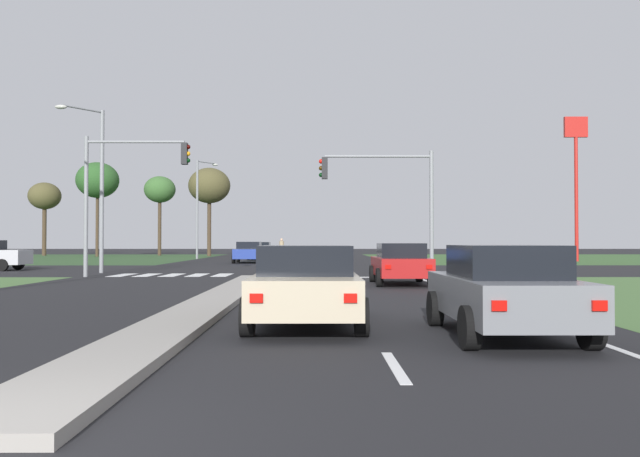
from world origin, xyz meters
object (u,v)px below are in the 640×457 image
object	(u,v)px
traffic_signal_near_left	(122,181)
street_lamp_third	(199,203)
car_teal_second	(261,251)
treeline_fourth	(209,186)
car_beige_third	(306,284)
fastfood_pole_sign	(576,156)
car_blue_sixth	(249,252)
treeline_third	(160,190)
treeline_second	(98,181)
street_lamp_second	(97,180)
pedestrian_at_median	(282,247)
traffic_signal_near_right	(390,189)
treeline_near	(45,197)
car_red_fifth	(401,263)
car_grey_near	(504,290)

from	to	relation	value
traffic_signal_near_left	street_lamp_third	size ratio (longest dim) A/B	0.70
car_teal_second	treeline_fourth	distance (m)	16.26
car_beige_third	treeline_fourth	distance (m)	57.27
fastfood_pole_sign	car_blue_sixth	bearing A→B (deg)	-172.97
car_teal_second	treeline_third	bearing A→B (deg)	-52.67
fastfood_pole_sign	treeline_fourth	distance (m)	36.34
treeline_fourth	car_blue_sixth	bearing A→B (deg)	-73.01
car_blue_sixth	car_beige_third	bearing A→B (deg)	97.73
traffic_signal_near_left	car_beige_third	bearing A→B (deg)	-62.86
fastfood_pole_sign	car_beige_third	bearing A→B (deg)	-118.38
traffic_signal_near_left	treeline_second	size ratio (longest dim) A/B	0.64
street_lamp_second	street_lamp_third	size ratio (longest dim) A/B	0.91
street_lamp_second	pedestrian_at_median	bearing A→B (deg)	63.07
treeline_second	fastfood_pole_sign	bearing A→B (deg)	-20.73
traffic_signal_near_right	treeline_third	distance (m)	47.58
traffic_signal_near_left	treeline_near	bearing A→B (deg)	116.80
car_beige_third	street_lamp_second	bearing A→B (deg)	118.38
car_red_fifth	fastfood_pole_sign	world-z (taller)	fastfood_pole_sign
car_beige_third	car_blue_sixth	bearing A→B (deg)	97.73
car_grey_near	car_red_fifth	world-z (taller)	car_grey_near
street_lamp_second	treeline_second	xyz separation A→B (m)	(-11.81, 34.52, 3.26)
fastfood_pole_sign	treeline_near	world-z (taller)	fastfood_pole_sign
car_teal_second	traffic_signal_near_left	bearing A→B (deg)	81.77
car_blue_sixth	fastfood_pole_sign	xyz separation A→B (m)	(25.18, 3.11, 7.47)
traffic_signal_near_left	car_blue_sixth	bearing A→B (deg)	78.92
traffic_signal_near_left	street_lamp_third	bearing A→B (deg)	93.83
car_grey_near	treeline_near	bearing A→B (deg)	118.77
treeline_near	treeline_third	xyz separation A→B (m)	(12.54, 0.46, 0.76)
traffic_signal_near_left	treeline_fourth	world-z (taller)	treeline_fourth
treeline_second	car_grey_near	bearing A→B (deg)	-65.23
street_lamp_second	treeline_fourth	world-z (taller)	treeline_fourth
car_grey_near	treeline_second	xyz separation A→B (m)	(-25.62, 55.52, 7.07)
car_teal_second	treeline_second	distance (m)	22.41
car_beige_third	treeline_third	distance (m)	61.82
car_teal_second	car_red_fifth	size ratio (longest dim) A/B	1.04
car_teal_second	treeline_fourth	bearing A→B (deg)	-63.62
street_lamp_second	street_lamp_third	world-z (taller)	street_lamp_third
car_teal_second	car_red_fifth	world-z (taller)	car_teal_second
fastfood_pole_sign	street_lamp_third	bearing A→B (deg)	166.60
car_beige_third	treeline_third	size ratio (longest dim) A/B	0.52
traffic_signal_near_left	street_lamp_second	bearing A→B (deg)	124.10
car_red_fifth	treeline_fourth	distance (m)	47.19
fastfood_pole_sign	car_grey_near	bearing A→B (deg)	-113.65
traffic_signal_near_left	treeline_near	xyz separation A→B (m)	(-21.37, 42.30, 2.22)
car_red_fifth	traffic_signal_near_left	size ratio (longest dim) A/B	0.68
car_blue_sixth	treeline_near	distance (m)	34.98
car_grey_near	street_lamp_second	xyz separation A→B (m)	(-13.81, 21.00, 3.81)
traffic_signal_near_left	traffic_signal_near_right	bearing A→B (deg)	-0.00
car_red_fifth	traffic_signal_near_left	xyz separation A→B (m)	(-11.58, 4.94, 3.47)
pedestrian_at_median	street_lamp_third	bearing A→B (deg)	145.99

